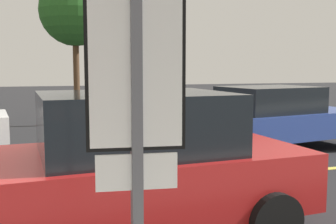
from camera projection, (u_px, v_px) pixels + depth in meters
lane_marking_centre at (160, 184)px, 6.87m from camera, size 28.00×0.16×0.01m
speed_limit_sign at (136, 108)px, 2.16m from camera, size 0.54×0.09×2.52m
car_blue_mid_road at (274, 118)px, 9.71m from camera, size 4.75×2.65×1.54m
car_red_behind_van at (122, 165)px, 4.68m from camera, size 4.57×2.31×1.69m
tree_left_verge at (75, 11)px, 13.57m from camera, size 2.39×2.39×5.12m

